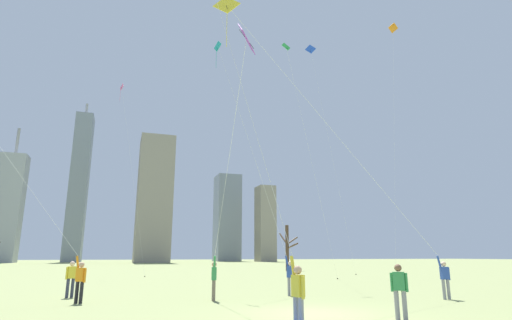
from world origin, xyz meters
The scene contains 18 objects.
ground_plane centered at (0.00, 0.00, 0.00)m, with size 400.00×400.00×0.00m, color #848E56.
kite_flyer_far_back_yellow centered at (5.51, 2.40, 3.48)m, with size 10.72×1.73×13.91m.
kite_flyer_foreground_right_teal centered at (1.37, 6.27, 2.51)m, with size 3.15×5.33×15.53m.
kite_flyer_midfield_right_red centered at (-10.36, 6.87, 4.44)m, with size 12.69×6.23×17.22m.
kite_flyer_foreground_left_purple centered at (-2.31, 3.91, 2.67)m, with size 0.70×5.67×10.26m.
kite_flyer_midfield_center_white centered at (-2.06, -1.81, 3.26)m, with size 1.85×8.68×18.04m.
bystander_far_off_by_trees centered at (-8.27, 8.26, 0.90)m, with size 0.47×0.33×1.62m.
bystander_strolling_midfield centered at (1.85, -2.13, 0.90)m, with size 0.40×0.38×1.62m.
distant_kite_low_near_trees_pink centered at (-6.89, 30.86, 18.08)m, with size 3.65×5.48×20.60m.
distant_kite_high_overhead_orange centered at (19.04, 18.35, 22.93)m, with size 3.02×0.63×25.59m.
distant_kite_drifting_left_green centered at (5.72, 13.85, 15.16)m, with size 6.58×4.66×17.99m.
distant_kite_drifting_right_blue centered at (13.68, 25.87, 23.80)m, with size 3.89×2.32×26.19m.
bare_tree_leftmost centered at (14.33, 36.02, 3.00)m, with size 2.25×2.66×5.73m.
skyline_tall_tower centered at (2.60, 106.62, 17.97)m, with size 9.64×11.11×35.95m.
skyline_short_annex centered at (-19.45, 123.43, 23.20)m, with size 5.17×8.38×50.64m.
skyline_slender_spire centered at (-36.61, 117.25, 15.29)m, with size 6.97×6.20×38.54m.
skyline_mid_tower_left centered at (39.71, 114.83, 12.41)m, with size 5.53×6.77×24.81m.
skyline_mid_tower_right centered at (29.76, 127.34, 15.09)m, with size 8.29×9.06×30.19m.
Camera 1 is at (-6.30, -12.83, 1.87)m, focal length 28.31 mm.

